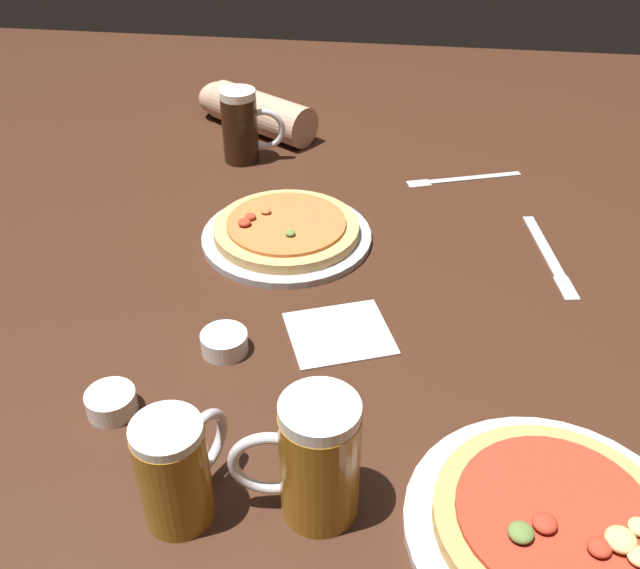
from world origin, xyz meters
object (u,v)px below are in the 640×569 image
object	(u,v)px
beer_mug_pale	(242,126)
napkin_folded	(339,333)
beer_mug_dark	(176,470)
ramekin_butter	(111,402)
beer_mug_amber	(315,459)
pizza_plate_far	(286,232)
ramekin_sauce	(224,342)
fork_left	(461,179)
knife_right	(549,255)
pizza_plate_near	(554,524)
diner_arm	(251,110)

from	to	relation	value
beer_mug_pale	napkin_folded	distance (m)	0.58
napkin_folded	beer_mug_pale	bearing A→B (deg)	115.71
beer_mug_dark	ramekin_butter	bearing A→B (deg)	134.30
beer_mug_amber	ramekin_butter	distance (m)	0.30
pizza_plate_far	napkin_folded	xyz separation A→B (m)	(0.12, -0.24, -0.01)
beer_mug_dark	ramekin_sauce	distance (m)	0.27
fork_left	knife_right	world-z (taller)	same
ramekin_sauce	beer_mug_dark	bearing A→B (deg)	-86.29
beer_mug_pale	fork_left	distance (m)	0.44
ramekin_sauce	napkin_folded	size ratio (longest dim) A/B	0.46
pizza_plate_near	knife_right	size ratio (longest dim) A/B	1.29
beer_mug_amber	diner_arm	world-z (taller)	beer_mug_amber
beer_mug_pale	beer_mug_amber	bearing A→B (deg)	-72.42
beer_mug_amber	beer_mug_pale	world-z (taller)	beer_mug_amber
diner_arm	fork_left	bearing A→B (deg)	-22.14
ramekin_butter	fork_left	world-z (taller)	ramekin_butter
napkin_folded	knife_right	xyz separation A→B (m)	(0.32, 0.24, -0.00)
ramekin_sauce	diner_arm	world-z (taller)	diner_arm
ramekin_butter	ramekin_sauce	bearing A→B (deg)	49.41
beer_mug_pale	diner_arm	world-z (taller)	beer_mug_pale
beer_mug_dark	knife_right	xyz separation A→B (m)	(0.45, 0.56, -0.06)
beer_mug_pale	pizza_plate_near	bearing A→B (deg)	-58.06
knife_right	beer_mug_amber	bearing A→B (deg)	-120.22
beer_mug_amber	fork_left	xyz separation A→B (m)	(0.18, 0.78, -0.07)
beer_mug_amber	knife_right	world-z (taller)	beer_mug_amber
knife_right	diner_arm	size ratio (longest dim) A/B	0.85
beer_mug_pale	napkin_folded	bearing A→B (deg)	-64.29
beer_mug_dark	knife_right	distance (m)	0.72
ramekin_butter	knife_right	size ratio (longest dim) A/B	0.26
pizza_plate_far	ramekin_butter	size ratio (longest dim) A/B	4.57
pizza_plate_far	beer_mug_pale	size ratio (longest dim) A/B	1.96
ramekin_butter	beer_mug_dark	bearing A→B (deg)	-45.70
ramekin_sauce	diner_arm	bearing A→B (deg)	99.06
napkin_folded	diner_arm	bearing A→B (deg)	111.69
beer_mug_dark	knife_right	size ratio (longest dim) A/B	0.56
ramekin_butter	fork_left	distance (m)	0.81
beer_mug_amber	beer_mug_pale	size ratio (longest dim) A/B	1.06
ramekin_butter	fork_left	bearing A→B (deg)	56.57
beer_mug_dark	napkin_folded	bearing A→B (deg)	66.81
pizza_plate_near	fork_left	distance (m)	0.79
beer_mug_amber	ramekin_sauce	bearing A→B (deg)	123.67
ramekin_sauce	fork_left	xyz separation A→B (m)	(0.33, 0.55, -0.01)
ramekin_sauce	fork_left	size ratio (longest dim) A/B	0.29
beer_mug_pale	fork_left	size ratio (longest dim) A/B	0.66
pizza_plate_near	diner_arm	xyz separation A→B (m)	(-0.53, 0.97, 0.03)
beer_mug_amber	beer_mug_dark	bearing A→B (deg)	-170.45
beer_mug_pale	ramekin_sauce	world-z (taller)	beer_mug_pale
ramekin_sauce	napkin_folded	xyz separation A→B (m)	(0.15, 0.05, -0.01)
pizza_plate_near	knife_right	xyz separation A→B (m)	(0.06, 0.54, -0.01)
ramekin_butter	napkin_folded	size ratio (longest dim) A/B	0.45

